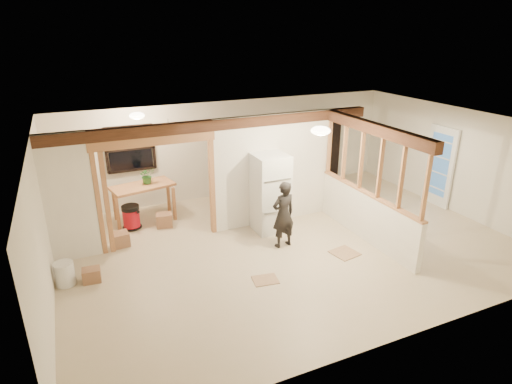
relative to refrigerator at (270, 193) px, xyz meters
name	(u,v)px	position (x,y,z in m)	size (l,w,h in m)	color
floor	(289,244)	(0.07, -0.79, -0.87)	(9.00, 6.50, 0.01)	#C3AD91
ceiling	(293,126)	(0.07, -0.79, 1.64)	(9.00, 6.50, 0.01)	white
wall_back	(232,148)	(0.07, 2.46, 0.39)	(9.00, 0.01, 2.50)	silver
wall_front	(407,265)	(0.07, -4.04, 0.39)	(9.00, 0.01, 2.50)	silver
wall_left	(41,228)	(-4.43, -0.79, 0.39)	(0.01, 6.50, 2.50)	silver
wall_right	(456,161)	(4.57, -0.79, 0.39)	(0.01, 6.50, 2.50)	silver
partition_left_stub	(69,198)	(-3.98, 0.41, 0.39)	(0.90, 0.12, 2.50)	white
partition_center	(273,169)	(0.27, 0.41, 0.39)	(2.80, 0.12, 2.50)	white
doorway_frame	(158,193)	(-2.33, 0.41, 0.24)	(2.46, 0.14, 2.20)	#B3784B
header_beam_back	(221,124)	(-0.93, 0.41, 1.52)	(7.00, 0.18, 0.22)	#4A2919
header_beam_right	(374,129)	(1.67, -1.19, 1.52)	(0.18, 3.30, 0.22)	#4A2919
pony_wall	(365,216)	(1.67, -1.19, -0.36)	(0.12, 3.20, 1.00)	white
stud_partition	(371,164)	(1.67, -1.19, 0.80)	(0.14, 3.20, 1.32)	#B3784B
window_back	(130,149)	(-2.53, 2.38, 0.69)	(1.12, 0.10, 1.10)	black
french_door	(439,166)	(4.49, -0.39, 0.14)	(0.12, 0.86, 2.00)	white
ceiling_dome_main	(321,131)	(0.37, -1.29, 1.62)	(0.36, 0.36, 0.16)	#FFEABF
ceiling_dome_util	(137,116)	(-2.43, 1.51, 1.62)	(0.32, 0.32, 0.14)	#FFEABF
hanging_bulb	(169,134)	(-1.93, 0.81, 1.32)	(0.07, 0.07, 0.07)	#FFD88C
refrigerator	(270,193)	(0.00, 0.00, 0.00)	(0.71, 0.69, 1.73)	white
woman	(283,215)	(-0.10, -0.82, -0.16)	(0.51, 0.34, 1.41)	black
work_table	(144,203)	(-2.45, 1.64, -0.43)	(1.38, 0.69, 0.87)	#B3784B
potted_plant	(147,175)	(-2.31, 1.71, 0.20)	(0.34, 0.30, 0.38)	#376D30
shop_vac	(131,217)	(-2.81, 1.31, -0.59)	(0.42, 0.42, 0.55)	#A00B18
bookshelf	(323,151)	(2.75, 2.23, 0.06)	(0.93, 0.31, 1.85)	black
bucket	(65,274)	(-4.24, -0.52, -0.65)	(0.34, 0.34, 0.43)	silver
box_util_a	(164,220)	(-2.12, 1.11, -0.71)	(0.35, 0.30, 0.30)	#8F6245
box_util_b	(121,239)	(-3.15, 0.56, -0.72)	(0.31, 0.31, 0.29)	#8F6245
box_front	(92,275)	(-3.81, -0.61, -0.74)	(0.31, 0.25, 0.25)	#8F6245
floor_panel_near	(345,253)	(0.88, -1.62, -0.86)	(0.48, 0.48, 0.02)	tan
floor_panel_far	(265,280)	(-0.98, -1.84, -0.86)	(0.44, 0.35, 0.01)	tan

